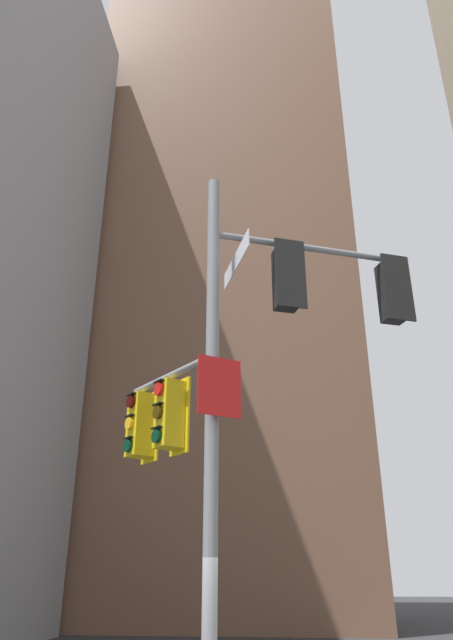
{
  "coord_description": "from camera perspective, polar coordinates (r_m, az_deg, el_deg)",
  "views": [
    {
      "loc": [
        0.93,
        -7.41,
        2.34
      ],
      "look_at": [
        0.2,
        -0.01,
        5.61
      ],
      "focal_mm": 32.18,
      "sensor_mm": 36.0,
      "label": 1
    }
  ],
  "objects": [
    {
      "name": "building_mid_block",
      "position": [
        39.66,
        0.14,
        10.13
      ],
      "size": [
        14.47,
        14.47,
        48.93
      ],
      "primitive_type": "cube",
      "color": "brown",
      "rests_on": "ground"
    },
    {
      "name": "signal_pole_assembly",
      "position": [
        8.44,
        1.19,
        -5.52
      ],
      "size": [
        4.66,
        2.29,
        8.03
      ],
      "color": "gray",
      "rests_on": "ground"
    }
  ]
}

